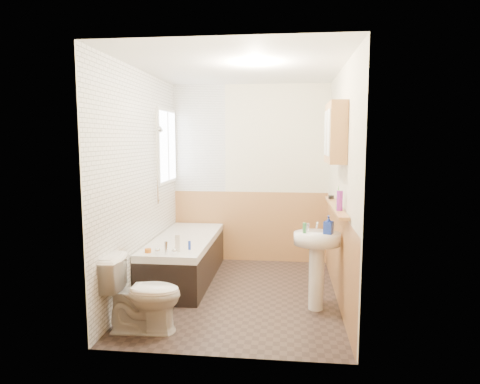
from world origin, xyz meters
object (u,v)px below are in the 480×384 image
object	(u,v)px
sink	(317,255)
medicine_cabinet	(335,133)
toilet	(143,294)
pine_shelf	(336,207)
bathtub	(185,257)

from	to	relation	value
sink	medicine_cabinet	distance (m)	1.26
toilet	pine_shelf	bearing A→B (deg)	-65.83
sink	medicine_cabinet	size ratio (longest dim) A/B	1.34
medicine_cabinet	bathtub	bearing A→B (deg)	161.40
medicine_cabinet	toilet	bearing A→B (deg)	-153.79
bathtub	sink	xyz separation A→B (m)	(1.57, -0.77, 0.29)
sink	pine_shelf	distance (m)	0.55
bathtub	sink	distance (m)	1.78
bathtub	pine_shelf	distance (m)	2.00
bathtub	medicine_cabinet	xyz separation A→B (m)	(1.74, -0.59, 1.53)
toilet	pine_shelf	size ratio (longest dim) A/B	0.49
toilet	sink	bearing A→B (deg)	-69.59
bathtub	toilet	size ratio (longest dim) A/B	2.56
toilet	medicine_cabinet	world-z (taller)	medicine_cabinet
pine_shelf	toilet	bearing A→B (deg)	-153.09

